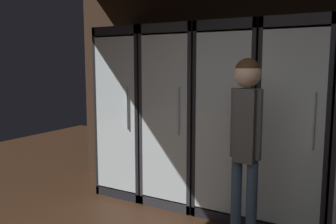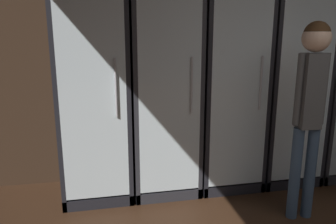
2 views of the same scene
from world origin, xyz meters
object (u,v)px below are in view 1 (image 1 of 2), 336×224
cooler_far_left (134,113)px  cooler_right (298,126)px  shopper_near (246,129)px  cooler_left (180,117)px  cooler_center (234,121)px

cooler_far_left → cooler_right: (1.99, -0.00, 0.00)m
cooler_right → shopper_near: cooler_right is taller
cooler_right → shopper_near: size_ratio=1.23×
cooler_left → cooler_center: 0.66m
cooler_left → cooler_right: (1.32, 0.00, 0.01)m
cooler_right → shopper_near: bearing=-107.6°
cooler_left → cooler_right: bearing=0.0°
cooler_far_left → shopper_near: 1.92m
cooler_left → cooler_center: size_ratio=1.00×
cooler_left → cooler_center: (0.66, 0.00, 0.00)m
cooler_center → cooler_left: bearing=-179.9°
cooler_right → cooler_far_left: bearing=180.0°
cooler_center → cooler_right: bearing=-0.1°
cooler_far_left → cooler_left: same height
cooler_center → shopper_near: cooler_center is taller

